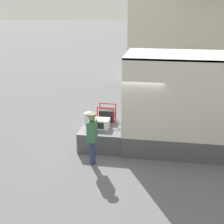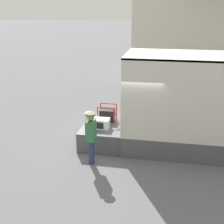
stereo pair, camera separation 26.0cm
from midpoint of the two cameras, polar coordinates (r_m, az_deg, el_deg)
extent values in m
plane|color=slate|center=(11.03, 3.09, -5.80)|extent=(160.00, 160.00, 0.00)
cube|color=#4C4C51|center=(10.87, 15.26, -4.96)|extent=(4.60, 2.15, 0.67)
cube|color=beige|center=(11.34, 15.62, 4.57)|extent=(4.60, 0.06, 2.52)
cube|color=beige|center=(9.33, 16.52, 1.38)|extent=(4.60, 0.06, 2.52)
cube|color=beige|center=(10.08, 16.67, 9.85)|extent=(4.60, 2.15, 0.06)
cylinder|color=orange|center=(10.32, 9.34, -2.61)|extent=(0.32, 0.32, 0.40)
cube|color=#B2A893|center=(11.01, 13.97, -1.94)|extent=(0.44, 0.32, 0.25)
cube|color=olive|center=(10.40, 11.92, -2.87)|extent=(0.44, 0.32, 0.31)
cube|color=#4C4C51|center=(11.01, -0.66, -3.92)|extent=(1.46, 2.05, 0.67)
cube|color=white|center=(10.53, -1.26, -2.10)|extent=(0.54, 0.41, 0.33)
cube|color=black|center=(10.35, -1.79, -2.49)|extent=(0.35, 0.01, 0.22)
cube|color=black|center=(11.17, -0.22, -0.55)|extent=(0.50, 0.40, 0.42)
cylinder|color=slate|center=(11.13, 0.78, -0.52)|extent=(0.19, 0.22, 0.22)
cylinder|color=red|center=(10.99, -1.95, -0.46)|extent=(0.04, 0.04, 0.58)
cylinder|color=red|center=(10.88, 1.05, -0.66)|extent=(0.04, 0.04, 0.58)
cylinder|color=red|center=(11.42, -1.44, 0.31)|extent=(0.04, 0.04, 0.58)
cylinder|color=red|center=(11.31, 1.45, 0.13)|extent=(0.04, 0.04, 0.58)
cylinder|color=red|center=(10.84, -0.46, 0.80)|extent=(0.58, 0.04, 0.04)
cylinder|color=red|center=(11.27, 0.00, 1.54)|extent=(0.58, 0.04, 0.04)
cylinder|color=silver|center=(10.86, -3.52, -1.19)|extent=(0.30, 0.30, 0.42)
cylinder|color=navy|center=(9.57, -2.99, -7.29)|extent=(0.18, 0.18, 0.79)
cube|color=#336B42|center=(9.27, -3.07, -3.38)|extent=(0.24, 0.44, 0.63)
sphere|color=tan|center=(9.12, -3.11, -0.94)|extent=(0.22, 0.22, 0.22)
cylinder|color=#606B47|center=(9.09, -3.12, -0.46)|extent=(0.29, 0.29, 0.05)
cube|color=beige|center=(23.43, 16.70, 14.12)|extent=(9.13, 7.80, 5.77)
camera|label=1|loc=(0.13, -89.29, 0.25)|focal=50.00mm
camera|label=2|loc=(0.13, 90.71, -0.25)|focal=50.00mm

